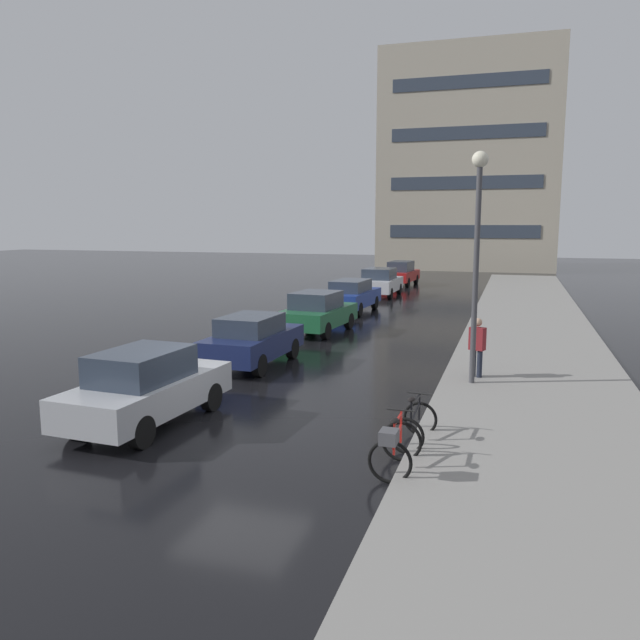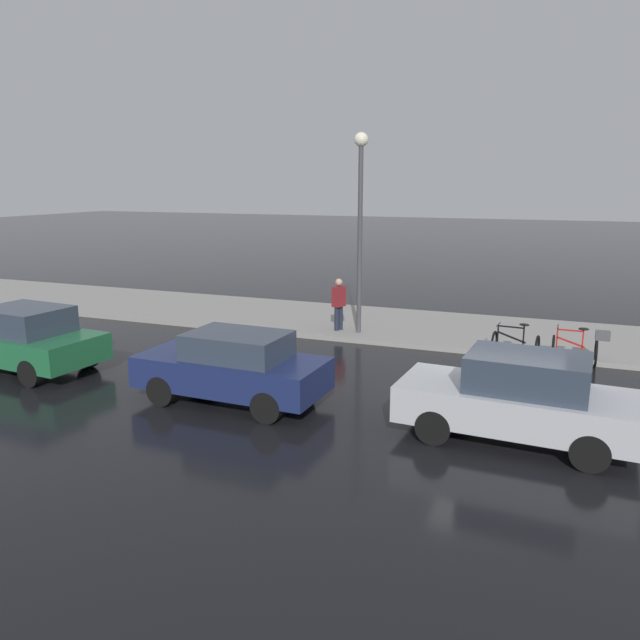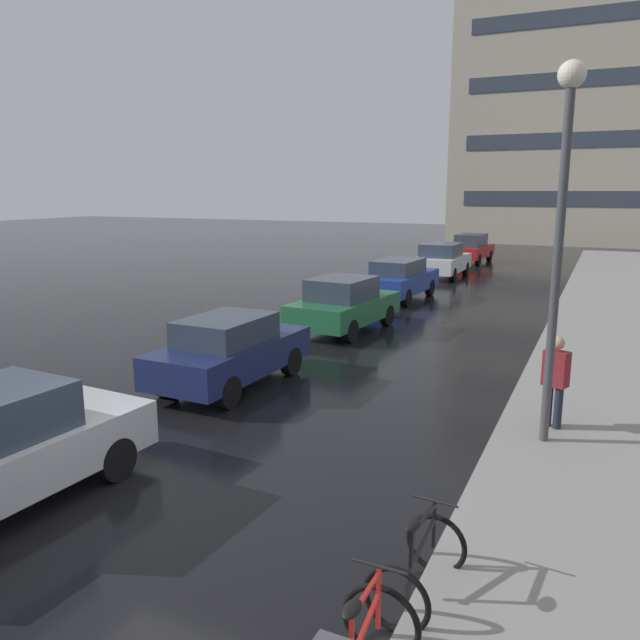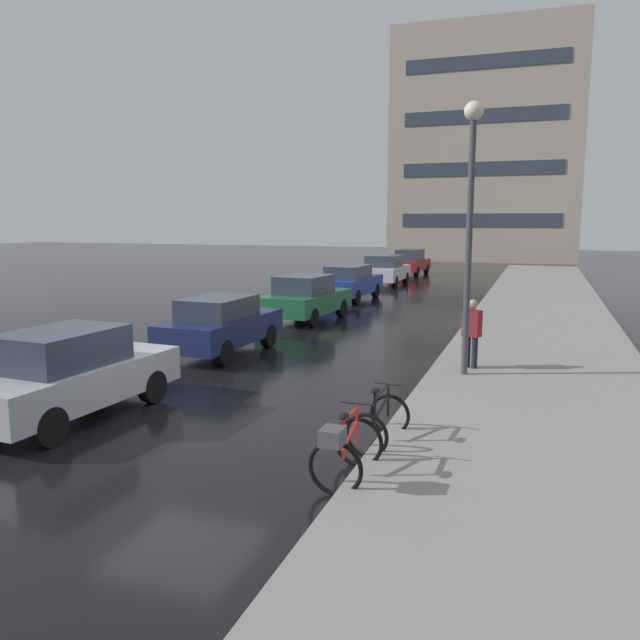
{
  "view_description": "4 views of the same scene",
  "coord_description": "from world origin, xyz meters",
  "px_view_note": "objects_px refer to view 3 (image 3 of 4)",
  "views": [
    {
      "loc": [
        5.33,
        -11.55,
        4.23
      ],
      "look_at": [
        0.65,
        3.41,
        1.78
      ],
      "focal_mm": 35.0,
      "sensor_mm": 36.0,
      "label": 1
    },
    {
      "loc": [
        -13.09,
        -1.06,
        4.58
      ],
      "look_at": [
        0.5,
        4.3,
        1.35
      ],
      "focal_mm": 35.0,
      "sensor_mm": 36.0,
      "label": 2
    },
    {
      "loc": [
        5.09,
        -5.59,
        4.13
      ],
      "look_at": [
        0.26,
        4.86,
        1.72
      ],
      "focal_mm": 35.0,
      "sensor_mm": 36.0,
      "label": 3
    },
    {
      "loc": [
        5.89,
        -9.2,
        3.53
      ],
      "look_at": [
        0.79,
        5.17,
        1.07
      ],
      "focal_mm": 35.0,
      "sensor_mm": 36.0,
      "label": 4
    }
  ],
  "objects_px": {
    "bicycle_second": "(418,566)",
    "pedestrian": "(555,380)",
    "car_white": "(441,260)",
    "streetlamp": "(562,203)",
    "car_green": "(344,304)",
    "car_blue": "(399,279)",
    "car_red": "(471,248)",
    "car_navy": "(230,350)"
  },
  "relations": [
    {
      "from": "bicycle_second",
      "to": "pedestrian",
      "type": "distance_m",
      "value": 5.37
    },
    {
      "from": "car_white",
      "to": "pedestrian",
      "type": "xyz_separation_m",
      "value": [
        6.59,
        -18.67,
        0.15
      ]
    },
    {
      "from": "streetlamp",
      "to": "car_green",
      "type": "bearing_deg",
      "value": 133.48
    },
    {
      "from": "car_green",
      "to": "streetlamp",
      "type": "distance_m",
      "value": 9.68
    },
    {
      "from": "bicycle_second",
      "to": "car_white",
      "type": "bearing_deg",
      "value": 103.47
    },
    {
      "from": "car_blue",
      "to": "car_white",
      "type": "height_order",
      "value": "car_white"
    },
    {
      "from": "car_red",
      "to": "pedestrian",
      "type": "bearing_deg",
      "value": -75.58
    },
    {
      "from": "car_white",
      "to": "car_blue",
      "type": "bearing_deg",
      "value": -89.59
    },
    {
      "from": "bicycle_second",
      "to": "car_blue",
      "type": "bearing_deg",
      "value": 108.32
    },
    {
      "from": "car_red",
      "to": "pedestrian",
      "type": "height_order",
      "value": "pedestrian"
    },
    {
      "from": "car_navy",
      "to": "pedestrian",
      "type": "xyz_separation_m",
      "value": [
        6.51,
        -0.02,
        0.2
      ]
    },
    {
      "from": "pedestrian",
      "to": "bicycle_second",
      "type": "bearing_deg",
      "value": -99.23
    },
    {
      "from": "car_blue",
      "to": "pedestrian",
      "type": "distance_m",
      "value": 13.59
    },
    {
      "from": "pedestrian",
      "to": "streetlamp",
      "type": "xyz_separation_m",
      "value": [
        -0.07,
        -0.67,
        2.95
      ]
    },
    {
      "from": "bicycle_second",
      "to": "car_red",
      "type": "distance_m",
      "value": 31.21
    },
    {
      "from": "car_navy",
      "to": "streetlamp",
      "type": "relative_size",
      "value": 0.68
    },
    {
      "from": "car_green",
      "to": "car_red",
      "type": "height_order",
      "value": "car_red"
    },
    {
      "from": "car_blue",
      "to": "streetlamp",
      "type": "xyz_separation_m",
      "value": [
        6.47,
        -12.57,
        3.13
      ]
    },
    {
      "from": "pedestrian",
      "to": "car_white",
      "type": "bearing_deg",
      "value": 109.44
    },
    {
      "from": "car_navy",
      "to": "pedestrian",
      "type": "height_order",
      "value": "pedestrian"
    },
    {
      "from": "car_navy",
      "to": "car_blue",
      "type": "relative_size",
      "value": 0.92
    },
    {
      "from": "car_navy",
      "to": "car_green",
      "type": "distance_m",
      "value": 5.96
    },
    {
      "from": "bicycle_second",
      "to": "car_navy",
      "type": "relative_size",
      "value": 0.3
    },
    {
      "from": "bicycle_second",
      "to": "car_red",
      "type": "bearing_deg",
      "value": 100.48
    },
    {
      "from": "pedestrian",
      "to": "streetlamp",
      "type": "distance_m",
      "value": 3.03
    },
    {
      "from": "car_white",
      "to": "car_red",
      "type": "relative_size",
      "value": 1.01
    },
    {
      "from": "car_white",
      "to": "car_red",
      "type": "distance_m",
      "value": 6.75
    },
    {
      "from": "car_green",
      "to": "car_blue",
      "type": "height_order",
      "value": "car_green"
    },
    {
      "from": "car_navy",
      "to": "pedestrian",
      "type": "bearing_deg",
      "value": -0.17
    },
    {
      "from": "car_green",
      "to": "pedestrian",
      "type": "xyz_separation_m",
      "value": [
        6.37,
        -5.98,
        0.18
      ]
    },
    {
      "from": "car_red",
      "to": "pedestrian",
      "type": "distance_m",
      "value": 26.25
    },
    {
      "from": "car_blue",
      "to": "car_navy",
      "type": "bearing_deg",
      "value": -89.85
    },
    {
      "from": "bicycle_second",
      "to": "car_white",
      "type": "relative_size",
      "value": 0.29
    },
    {
      "from": "car_white",
      "to": "car_red",
      "type": "bearing_deg",
      "value": 89.52
    },
    {
      "from": "car_white",
      "to": "car_red",
      "type": "height_order",
      "value": "car_red"
    },
    {
      "from": "car_white",
      "to": "car_red",
      "type": "xyz_separation_m",
      "value": [
        0.06,
        6.75,
        -0.0
      ]
    },
    {
      "from": "car_green",
      "to": "streetlamp",
      "type": "bearing_deg",
      "value": -46.52
    },
    {
      "from": "car_green",
      "to": "bicycle_second",
      "type": "bearing_deg",
      "value": -63.89
    },
    {
      "from": "car_green",
      "to": "car_red",
      "type": "xyz_separation_m",
      "value": [
        -0.16,
        19.44,
        0.02
      ]
    },
    {
      "from": "bicycle_second",
      "to": "car_blue",
      "type": "relative_size",
      "value": 0.27
    },
    {
      "from": "car_green",
      "to": "car_navy",
      "type": "bearing_deg",
      "value": -91.36
    },
    {
      "from": "streetlamp",
      "to": "car_blue",
      "type": "bearing_deg",
      "value": 117.24
    }
  ]
}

